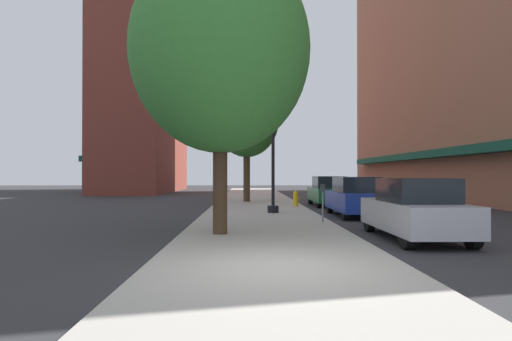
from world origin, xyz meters
TOP-DOWN VIEW (x-y plane):
  - ground_plane at (4.00, 18.00)m, footprint 90.00×90.00m
  - sidewalk_slab at (0.00, 19.00)m, footprint 4.80×50.00m
  - building_right_brick at (14.99, 22.00)m, footprint 6.80×40.00m
  - building_far_background at (-11.01, 37.00)m, footprint 6.80×18.00m
  - lamppost at (0.56, 10.94)m, footprint 0.48×0.48m
  - fire_hydrant at (1.95, 14.69)m, footprint 0.33×0.26m
  - parking_meter_near at (2.05, 7.15)m, footprint 0.14×0.09m
  - tree_near at (-1.29, 4.32)m, footprint 4.98×4.98m
  - tree_mid at (-0.59, 18.66)m, footprint 3.88×3.88m
  - car_silver at (4.00, 3.96)m, footprint 1.80×4.30m
  - car_blue at (4.00, 10.49)m, footprint 1.80×4.30m
  - car_green at (4.00, 16.62)m, footprint 1.80×4.30m

SIDE VIEW (x-z plane):
  - ground_plane at x=4.00m, z-range 0.00..0.00m
  - sidewalk_slab at x=0.00m, z-range 0.00..0.12m
  - fire_hydrant at x=1.95m, z-range 0.12..0.91m
  - car_silver at x=4.00m, z-range -0.02..1.64m
  - car_blue at x=4.00m, z-range -0.02..1.64m
  - car_green at x=4.00m, z-range -0.02..1.64m
  - parking_meter_near at x=2.05m, z-range 0.29..1.60m
  - lamppost at x=0.56m, z-range 0.25..6.15m
  - tree_mid at x=-0.59m, z-range 1.44..8.59m
  - tree_near at x=-1.29m, z-range 1.22..9.18m
  - building_far_background at x=-11.01m, z-range -0.02..20.37m
  - building_right_brick at x=14.99m, z-range -0.02..23.83m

